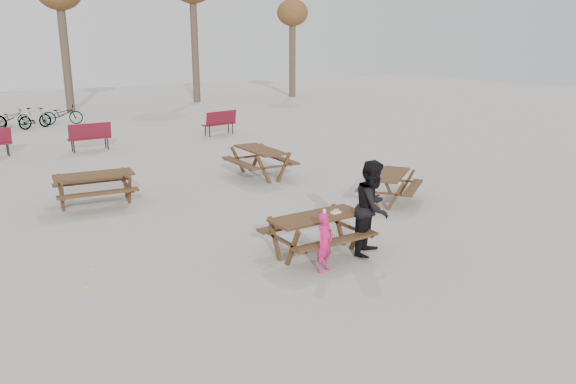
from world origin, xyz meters
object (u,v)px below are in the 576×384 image
soda_bottle (324,214)px  child (325,243)px  adult (373,208)px  picnic_table_north (95,190)px  picnic_table_far (260,163)px  main_picnic_table (317,225)px  picnic_table_east (390,188)px  food_tray (336,212)px

soda_bottle → child: child is taller
adult → picnic_table_north: bearing=89.8°
picnic_table_far → main_picnic_table: bearing=161.2°
soda_bottle → picnic_table_east: 4.18m
soda_bottle → child: size_ratio=0.16×
main_picnic_table → child: (-0.36, -0.72, -0.05)m
child → picnic_table_far: size_ratio=0.55×
food_tray → child: 1.01m
soda_bottle → child: 0.74m
soda_bottle → picnic_table_north: soda_bottle is taller
picnic_table_east → picnic_table_north: (-6.28, 3.69, 0.04)m
soda_bottle → food_tray: bearing=15.9°
soda_bottle → adult: (0.88, -0.33, 0.06)m
soda_bottle → picnic_table_east: soda_bottle is taller
child → adult: size_ratio=0.59×
picnic_table_east → food_tray: bearing=176.4°
adult → picnic_table_east: size_ratio=1.08×
food_tray → soda_bottle: 0.36m
picnic_table_far → child: bearing=160.5°
food_tray → picnic_table_far: (1.85, 6.00, -0.37)m
adult → picnic_table_far: 6.58m
main_picnic_table → child: size_ratio=1.68×
picnic_table_east → picnic_table_far: bearing=74.3°
picnic_table_east → picnic_table_far: picnic_table_far is taller
main_picnic_table → picnic_table_far: bearing=69.4°
adult → picnic_table_far: size_ratio=0.93×
child → picnic_table_north: bearing=91.1°
child → picnic_table_north: size_ratio=0.58×
soda_bottle → picnic_table_north: 6.36m
adult → picnic_table_far: bearing=47.9°
food_tray → picnic_table_east: food_tray is taller
adult → picnic_table_east: (2.71, 2.39, -0.54)m
picnic_table_north → soda_bottle: bearing=-58.2°
main_picnic_table → food_tray: (0.38, -0.08, 0.21)m
adult → food_tray: bearing=111.0°
picnic_table_north → picnic_table_east: bearing=-23.6°
main_picnic_table → picnic_table_east: (3.63, 1.89, -0.22)m
soda_bottle → picnic_table_north: (-2.68, 5.75, -0.45)m
adult → picnic_table_far: adult is taller
main_picnic_table → picnic_table_north: (-2.65, 5.58, -0.19)m
adult → picnic_table_east: adult is taller
main_picnic_table → food_tray: food_tray is taller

